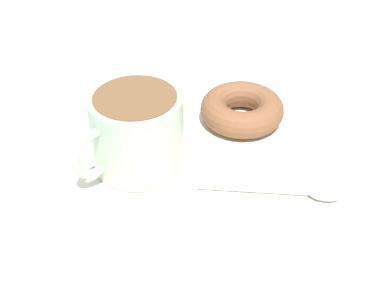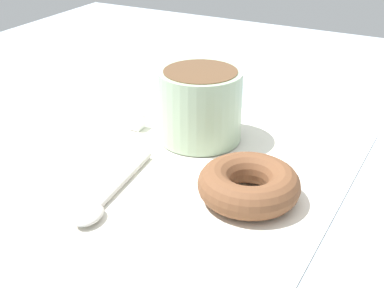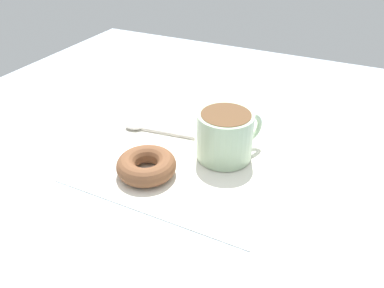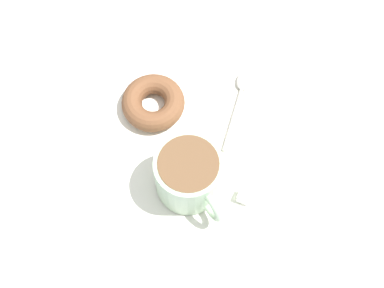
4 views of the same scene
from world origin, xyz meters
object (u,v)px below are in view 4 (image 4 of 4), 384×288
object	(u,v)px
sugar_cube	(244,197)
coffee_cup	(189,175)
spoon	(241,92)
donut	(153,103)

from	to	relation	value
sugar_cube	coffee_cup	bearing A→B (deg)	-171.23
spoon	sugar_cube	xyz separation A→B (cm)	(6.66, -16.17, 0.45)
donut	spoon	world-z (taller)	donut
coffee_cup	sugar_cube	xyz separation A→B (cm)	(8.03, 1.24, -3.46)
donut	sugar_cube	world-z (taller)	donut
coffee_cup	donut	world-z (taller)	coffee_cup
coffee_cup	spoon	bearing A→B (deg)	85.48
coffee_cup	sugar_cube	bearing A→B (deg)	8.77
donut	spoon	xyz separation A→B (cm)	(11.61, 7.73, -1.19)
coffee_cup	spoon	world-z (taller)	coffee_cup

